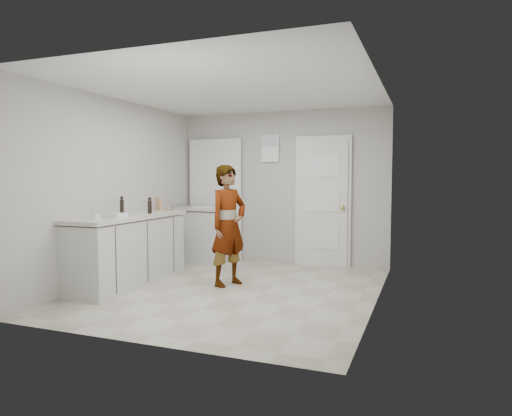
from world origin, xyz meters
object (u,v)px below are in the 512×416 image
at_px(cake_mix_box, 159,204).
at_px(egg_bowl, 95,216).
at_px(person, 228,225).
at_px(oil_cruet_b, 122,206).
at_px(spice_jar, 168,208).
at_px(baking_dish, 112,215).
at_px(oil_cruet_a, 150,206).

height_order(cake_mix_box, egg_bowl, cake_mix_box).
height_order(person, egg_bowl, person).
bearing_deg(cake_mix_box, oil_cruet_b, -70.51).
bearing_deg(person, spice_jar, 95.30).
distance_m(cake_mix_box, baking_dish, 1.23).
bearing_deg(egg_bowl, spice_jar, 80.62).
xyz_separation_m(oil_cruet_b, egg_bowl, (0.03, -0.56, -0.09)).
height_order(cake_mix_box, baking_dish, cake_mix_box).
distance_m(oil_cruet_a, oil_cruet_b, 0.38).
xyz_separation_m(person, cake_mix_box, (-1.38, 0.49, 0.23)).
distance_m(baking_dish, egg_bowl, 0.22).
bearing_deg(oil_cruet_b, baking_dish, -71.07).
relative_size(oil_cruet_b, baking_dish, 0.79).
bearing_deg(spice_jar, cake_mix_box, 152.25).
bearing_deg(egg_bowl, oil_cruet_b, 93.28).
relative_size(spice_jar, baking_dish, 0.28).
bearing_deg(baking_dish, person, 30.34).
bearing_deg(oil_cruet_a, oil_cruet_b, -129.61).
bearing_deg(oil_cruet_a, egg_bowl, -103.77).
bearing_deg(baking_dish, spice_jar, 83.52).
height_order(spice_jar, baking_dish, spice_jar).
xyz_separation_m(spice_jar, egg_bowl, (-0.22, -1.31, -0.02)).
bearing_deg(baking_dish, egg_bowl, -113.93).
distance_m(cake_mix_box, oil_cruet_a, 0.62).
height_order(spice_jar, egg_bowl, spice_jar).
distance_m(person, oil_cruet_b, 1.46).
distance_m(person, oil_cruet_a, 1.18).
bearing_deg(cake_mix_box, oil_cruet_a, -48.06).
height_order(cake_mix_box, oil_cruet_a, oil_cruet_a).
bearing_deg(person, baking_dish, 143.28).
bearing_deg(oil_cruet_b, oil_cruet_a, 50.39).
xyz_separation_m(baking_dish, egg_bowl, (-0.09, -0.20, -0.00)).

